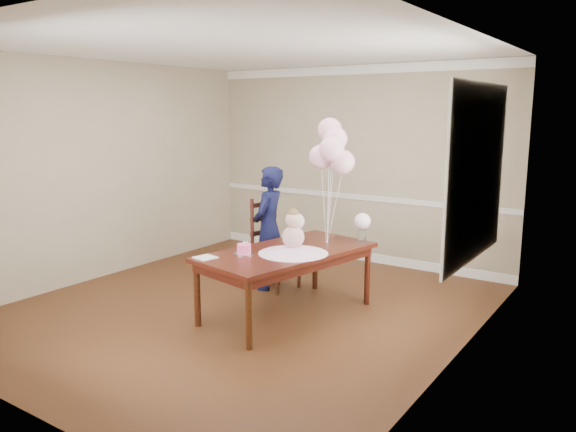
% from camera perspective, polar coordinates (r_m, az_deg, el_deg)
% --- Properties ---
extents(floor, '(4.50, 5.00, 0.00)m').
position_cam_1_polar(floor, '(6.10, -4.49, -9.38)').
color(floor, '#361B0D').
rests_on(floor, ground).
extents(ceiling, '(4.50, 5.00, 0.02)m').
position_cam_1_polar(ceiling, '(5.77, -4.90, 16.72)').
color(ceiling, white).
rests_on(ceiling, wall_back).
extents(wall_back, '(4.50, 0.02, 2.70)m').
position_cam_1_polar(wall_back, '(7.88, 6.80, 5.21)').
color(wall_back, gray).
rests_on(wall_back, floor).
extents(wall_front, '(4.50, 0.02, 2.70)m').
position_cam_1_polar(wall_front, '(4.16, -26.73, -0.69)').
color(wall_front, gray).
rests_on(wall_front, floor).
extents(wall_left, '(0.02, 5.00, 2.70)m').
position_cam_1_polar(wall_left, '(7.39, -18.47, 4.39)').
color(wall_left, gray).
rests_on(wall_left, floor).
extents(wall_right, '(0.02, 5.00, 2.70)m').
position_cam_1_polar(wall_right, '(4.73, 17.14, 1.21)').
color(wall_right, gray).
rests_on(wall_right, floor).
extents(chair_rail_trim, '(4.50, 0.02, 0.07)m').
position_cam_1_polar(chair_rail_trim, '(7.92, 6.69, 1.96)').
color(chair_rail_trim, silver).
rests_on(chair_rail_trim, wall_back).
extents(crown_molding, '(4.50, 0.02, 0.12)m').
position_cam_1_polar(crown_molding, '(7.85, 6.97, 14.54)').
color(crown_molding, white).
rests_on(crown_molding, wall_back).
extents(baseboard_trim, '(4.50, 0.02, 0.12)m').
position_cam_1_polar(baseboard_trim, '(8.09, 6.56, -3.93)').
color(baseboard_trim, white).
rests_on(baseboard_trim, floor).
extents(window_frame, '(0.02, 1.66, 1.56)m').
position_cam_1_polar(window_frame, '(5.18, 18.67, 4.15)').
color(window_frame, white).
rests_on(window_frame, wall_right).
extents(window_blinds, '(0.01, 1.50, 1.40)m').
position_cam_1_polar(window_blinds, '(5.19, 18.47, 4.17)').
color(window_blinds, silver).
rests_on(window_blinds, wall_right).
extents(dining_table_top, '(1.27, 1.99, 0.05)m').
position_cam_1_polar(dining_table_top, '(5.73, -0.12, -3.69)').
color(dining_table_top, black).
rests_on(dining_table_top, table_leg_fl).
extents(table_apron, '(1.16, 1.88, 0.09)m').
position_cam_1_polar(table_apron, '(5.75, -0.12, -4.36)').
color(table_apron, black).
rests_on(table_apron, table_leg_fl).
extents(table_leg_fl, '(0.08, 0.08, 0.64)m').
position_cam_1_polar(table_leg_fl, '(5.59, -9.21, -7.88)').
color(table_leg_fl, black).
rests_on(table_leg_fl, floor).
extents(table_leg_fr, '(0.08, 0.08, 0.64)m').
position_cam_1_polar(table_leg_fr, '(5.01, -4.00, -9.97)').
color(table_leg_fr, black).
rests_on(table_leg_fr, floor).
extents(table_leg_bl, '(0.08, 0.08, 0.64)m').
position_cam_1_polar(table_leg_bl, '(6.67, 2.77, -4.71)').
color(table_leg_bl, black).
rests_on(table_leg_bl, floor).
extents(table_leg_br, '(0.08, 0.08, 0.64)m').
position_cam_1_polar(table_leg_br, '(6.19, 8.06, -6.02)').
color(table_leg_br, black).
rests_on(table_leg_br, floor).
extents(baby_skirt, '(0.82, 0.82, 0.09)m').
position_cam_1_polar(baby_skirt, '(5.59, 0.54, -3.34)').
color(baby_skirt, '#EBADD6').
rests_on(baby_skirt, dining_table_top).
extents(baby_torso, '(0.22, 0.22, 0.22)m').
position_cam_1_polar(baby_torso, '(5.56, 0.54, -2.14)').
color(baby_torso, pink).
rests_on(baby_torso, baby_skirt).
extents(baby_head, '(0.16, 0.16, 0.16)m').
position_cam_1_polar(baby_head, '(5.52, 0.54, -0.37)').
color(baby_head, beige).
rests_on(baby_head, baby_torso).
extents(baby_hair, '(0.11, 0.11, 0.11)m').
position_cam_1_polar(baby_hair, '(5.51, 0.54, 0.20)').
color(baby_hair, brown).
rests_on(baby_hair, baby_head).
extents(cake_platter, '(0.24, 0.24, 0.01)m').
position_cam_1_polar(cake_platter, '(5.59, -4.49, -3.82)').
color(cake_platter, silver).
rests_on(cake_platter, dining_table_top).
extents(birthday_cake, '(0.16, 0.16, 0.09)m').
position_cam_1_polar(birthday_cake, '(5.57, -4.50, -3.32)').
color(birthday_cake, '#FF508F').
rests_on(birthday_cake, cake_platter).
extents(cake_flower_a, '(0.03, 0.03, 0.03)m').
position_cam_1_polar(cake_flower_a, '(5.56, -4.51, -2.72)').
color(cake_flower_a, white).
rests_on(cake_flower_a, birthday_cake).
extents(cake_flower_b, '(0.03, 0.03, 0.03)m').
position_cam_1_polar(cake_flower_b, '(5.55, -4.18, -2.74)').
color(cake_flower_b, silver).
rests_on(cake_flower_b, birthday_cake).
extents(rose_vase_near, '(0.11, 0.11, 0.15)m').
position_cam_1_polar(rose_vase_near, '(5.99, 0.85, -2.10)').
color(rose_vase_near, white).
rests_on(rose_vase_near, dining_table_top).
extents(roses_near, '(0.17, 0.17, 0.17)m').
position_cam_1_polar(roses_near, '(5.96, 0.85, -0.55)').
color(roses_near, silver).
rests_on(roses_near, rose_vase_near).
extents(rose_vase_far, '(0.11, 0.11, 0.15)m').
position_cam_1_polar(rose_vase_far, '(6.05, 7.52, -2.07)').
color(rose_vase_far, silver).
rests_on(rose_vase_far, dining_table_top).
extents(roses_far, '(0.17, 0.17, 0.17)m').
position_cam_1_polar(roses_far, '(6.02, 7.56, -0.53)').
color(roses_far, white).
rests_on(roses_far, rose_vase_far).
extents(napkin, '(0.22, 0.22, 0.01)m').
position_cam_1_polar(napkin, '(5.47, -8.38, -4.20)').
color(napkin, silver).
rests_on(napkin, dining_table_top).
extents(balloon_weight, '(0.04, 0.04, 0.02)m').
position_cam_1_polar(balloon_weight, '(6.02, 3.95, -2.70)').
color(balloon_weight, silver).
rests_on(balloon_weight, dining_table_top).
extents(balloon_a, '(0.26, 0.26, 0.26)m').
position_cam_1_polar(balloon_a, '(5.93, 3.39, 6.04)').
color(balloon_a, '#FBB2D3').
rests_on(balloon_a, balloon_ribbon_a).
extents(balloon_b, '(0.26, 0.26, 0.26)m').
position_cam_1_polar(balloon_b, '(5.77, 4.46, 6.81)').
color(balloon_b, '#FFB4D0').
rests_on(balloon_b, balloon_ribbon_b).
extents(balloon_c, '(0.26, 0.26, 0.26)m').
position_cam_1_polar(balloon_c, '(5.92, 4.82, 7.79)').
color(balloon_c, '#FFB4D6').
rests_on(balloon_c, balloon_ribbon_c).
extents(balloon_d, '(0.26, 0.26, 0.26)m').
position_cam_1_polar(balloon_d, '(5.99, 4.27, 8.72)').
color(balloon_d, '#F3ACC0').
rests_on(balloon_d, balloon_ribbon_d).
extents(balloon_e, '(0.26, 0.26, 0.26)m').
position_cam_1_polar(balloon_e, '(5.84, 5.56, 5.48)').
color(balloon_e, '#F8AFC2').
rests_on(balloon_e, balloon_ribbon_e).
extents(balloon_ribbon_a, '(0.08, 0.02, 0.77)m').
position_cam_1_polar(balloon_ribbon_a, '(5.97, 3.67, 0.98)').
color(balloon_ribbon_a, white).
rests_on(balloon_ribbon_a, balloon_weight).
extents(balloon_ribbon_b, '(0.08, 0.07, 0.86)m').
position_cam_1_polar(balloon_ribbon_b, '(5.88, 4.19, 1.29)').
color(balloon_ribbon_b, white).
rests_on(balloon_ribbon_b, balloon_weight).
extents(balloon_ribbon_c, '(0.04, 0.08, 0.95)m').
position_cam_1_polar(balloon_ribbon_c, '(5.95, 4.37, 1.85)').
color(balloon_ribbon_c, white).
rests_on(balloon_ribbon_c, balloon_weight).
extents(balloon_ribbon_d, '(0.06, 0.11, 1.04)m').
position_cam_1_polar(balloon_ribbon_d, '(5.98, 4.10, 2.34)').
color(balloon_ribbon_d, white).
rests_on(balloon_ribbon_d, balloon_weight).
extents(balloon_ribbon_e, '(0.14, 0.04, 0.71)m').
position_cam_1_polar(balloon_ribbon_e, '(5.93, 4.73, 0.67)').
color(balloon_ribbon_e, white).
rests_on(balloon_ribbon_e, balloon_weight).
extents(dining_chair_seat, '(0.53, 0.53, 0.05)m').
position_cam_1_polar(dining_chair_seat, '(6.64, -1.18, -3.39)').
color(dining_chair_seat, '#321B0D').
rests_on(dining_chair_seat, chair_leg_fl).
extents(chair_leg_fl, '(0.05, 0.05, 0.45)m').
position_cam_1_polar(chair_leg_fl, '(6.71, -3.48, -5.47)').
color(chair_leg_fl, '#321C0D').
rests_on(chair_leg_fl, floor).
extents(chair_leg_fr, '(0.05, 0.05, 0.45)m').
position_cam_1_polar(chair_leg_fr, '(6.45, -1.12, -6.11)').
color(chair_leg_fr, '#371C0F').
rests_on(chair_leg_fr, floor).
extents(chair_leg_bl, '(0.05, 0.05, 0.45)m').
position_cam_1_polar(chair_leg_bl, '(6.96, -1.22, -4.83)').
color(chair_leg_bl, '#38180F').
rests_on(chair_leg_bl, floor).
extents(chair_leg_br, '(0.05, 0.05, 0.45)m').
position_cam_1_polar(chair_leg_br, '(6.72, 1.13, -5.42)').
color(chair_leg_br, '#34130E').
rests_on(chair_leg_br, floor).
extents(chair_back_post_l, '(0.05, 0.05, 0.59)m').
position_cam_1_polar(chair_back_post_l, '(6.59, -3.66, -0.79)').
color(chair_back_post_l, '#3A130F').
rests_on(chair_back_post_l, dining_chair_seat).
extents(chair_back_post_r, '(0.05, 0.05, 0.59)m').
position_cam_1_polar(chair_back_post_r, '(6.85, -1.37, -0.33)').
color(chair_back_post_r, '#36150E').
rests_on(chair_back_post_r, dining_chair_seat).
extents(chair_slat_low, '(0.09, 0.42, 0.05)m').
position_cam_1_polar(chair_slat_low, '(6.74, -2.49, -1.61)').
color(chair_slat_low, '#35140E').
rests_on(chair_slat_low, dining_chair_seat).
extents(chair_slat_mid, '(0.09, 0.42, 0.05)m').
position_cam_1_polar(chair_slat_mid, '(6.71, -2.50, -0.20)').
color(chair_slat_mid, '#381F0F').
rests_on(chair_slat_mid, dining_chair_seat).
extents(chair_slat_top, '(0.09, 0.42, 0.05)m').
position_cam_1_polar(chair_slat_top, '(6.68, -2.51, 1.23)').
color(chair_slat_top, '#38180F').
rests_on(chair_slat_top, dining_chair_seat).
extents(woman, '(0.46, 0.59, 1.45)m').
position_cam_1_polar(woman, '(6.60, -1.97, -1.23)').
color(woman, black).
rests_on(woman, floor).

